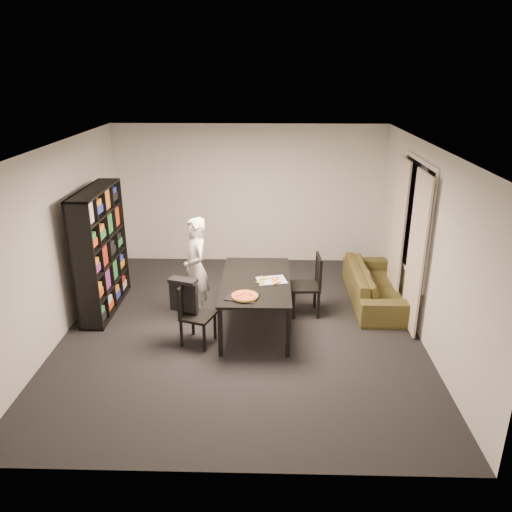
{
  "coord_description": "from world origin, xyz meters",
  "views": [
    {
      "loc": [
        0.38,
        -6.37,
        3.55
      ],
      "look_at": [
        0.2,
        0.19,
        1.05
      ],
      "focal_mm": 35.0,
      "sensor_mm": 36.0,
      "label": 1
    }
  ],
  "objects_px": {
    "baking_tray": "(242,297)",
    "sofa": "(375,285)",
    "dining_table": "(256,284)",
    "chair_right": "(311,281)",
    "pepperoni_pizza": "(245,296)",
    "chair_left": "(192,310)",
    "bookshelf": "(101,251)",
    "person": "(196,268)"
  },
  "relations": [
    {
      "from": "bookshelf",
      "to": "pepperoni_pizza",
      "type": "relative_size",
      "value": 5.43
    },
    {
      "from": "baking_tray",
      "to": "dining_table",
      "type": "bearing_deg",
      "value": 74.14
    },
    {
      "from": "dining_table",
      "to": "person",
      "type": "xyz_separation_m",
      "value": [
        -0.89,
        0.32,
        0.11
      ]
    },
    {
      "from": "pepperoni_pizza",
      "to": "chair_right",
      "type": "bearing_deg",
      "value": 46.85
    },
    {
      "from": "chair_left",
      "to": "baking_tray",
      "type": "distance_m",
      "value": 0.73
    },
    {
      "from": "pepperoni_pizza",
      "to": "baking_tray",
      "type": "bearing_deg",
      "value": 152.44
    },
    {
      "from": "dining_table",
      "to": "baking_tray",
      "type": "xyz_separation_m",
      "value": [
        -0.16,
        -0.57,
        0.07
      ]
    },
    {
      "from": "dining_table",
      "to": "chair_right",
      "type": "distance_m",
      "value": 0.93
    },
    {
      "from": "chair_right",
      "to": "sofa",
      "type": "distance_m",
      "value": 1.18
    },
    {
      "from": "bookshelf",
      "to": "baking_tray",
      "type": "bearing_deg",
      "value": -26.17
    },
    {
      "from": "chair_left",
      "to": "pepperoni_pizza",
      "type": "xyz_separation_m",
      "value": [
        0.72,
        -0.11,
        0.27
      ]
    },
    {
      "from": "chair_left",
      "to": "baking_tray",
      "type": "height_order",
      "value": "chair_left"
    },
    {
      "from": "baking_tray",
      "to": "pepperoni_pizza",
      "type": "xyz_separation_m",
      "value": [
        0.03,
        -0.02,
        0.02
      ]
    },
    {
      "from": "dining_table",
      "to": "chair_left",
      "type": "xyz_separation_m",
      "value": [
        -0.85,
        -0.48,
        -0.18
      ]
    },
    {
      "from": "baking_tray",
      "to": "sofa",
      "type": "distance_m",
      "value": 2.54
    },
    {
      "from": "bookshelf",
      "to": "pepperoni_pizza",
      "type": "height_order",
      "value": "bookshelf"
    },
    {
      "from": "dining_table",
      "to": "sofa",
      "type": "bearing_deg",
      "value": 24.85
    },
    {
      "from": "pepperoni_pizza",
      "to": "sofa",
      "type": "relative_size",
      "value": 0.18
    },
    {
      "from": "sofa",
      "to": "chair_right",
      "type": "bearing_deg",
      "value": 112.75
    },
    {
      "from": "sofa",
      "to": "pepperoni_pizza",
      "type": "bearing_deg",
      "value": 125.93
    },
    {
      "from": "chair_right",
      "to": "pepperoni_pizza",
      "type": "relative_size",
      "value": 2.67
    },
    {
      "from": "person",
      "to": "baking_tray",
      "type": "distance_m",
      "value": 1.15
    },
    {
      "from": "person",
      "to": "sofa",
      "type": "relative_size",
      "value": 0.79
    },
    {
      "from": "baking_tray",
      "to": "chair_left",
      "type": "bearing_deg",
      "value": 172.52
    },
    {
      "from": "chair_right",
      "to": "sofa",
      "type": "height_order",
      "value": "chair_right"
    },
    {
      "from": "chair_left",
      "to": "person",
      "type": "height_order",
      "value": "person"
    },
    {
      "from": "bookshelf",
      "to": "chair_right",
      "type": "bearing_deg",
      "value": -1.49
    },
    {
      "from": "sofa",
      "to": "baking_tray",
      "type": "bearing_deg",
      "value": 125.15
    },
    {
      "from": "chair_right",
      "to": "pepperoni_pizza",
      "type": "xyz_separation_m",
      "value": [
        -0.95,
        -1.01,
        0.22
      ]
    },
    {
      "from": "chair_right",
      "to": "bookshelf",
      "type": "bearing_deg",
      "value": -94.83
    },
    {
      "from": "baking_tray",
      "to": "sofa",
      "type": "height_order",
      "value": "baking_tray"
    },
    {
      "from": "dining_table",
      "to": "chair_left",
      "type": "distance_m",
      "value": 0.99
    },
    {
      "from": "chair_left",
      "to": "chair_right",
      "type": "height_order",
      "value": "chair_right"
    },
    {
      "from": "chair_right",
      "to": "sofa",
      "type": "bearing_deg",
      "value": 109.41
    },
    {
      "from": "chair_right",
      "to": "sofa",
      "type": "relative_size",
      "value": 0.48
    },
    {
      "from": "dining_table",
      "to": "pepperoni_pizza",
      "type": "height_order",
      "value": "pepperoni_pizza"
    },
    {
      "from": "bookshelf",
      "to": "person",
      "type": "xyz_separation_m",
      "value": [
        1.46,
        -0.19,
        -0.18
      ]
    },
    {
      "from": "bookshelf",
      "to": "dining_table",
      "type": "relative_size",
      "value": 1.09
    },
    {
      "from": "chair_right",
      "to": "person",
      "type": "bearing_deg",
      "value": -89.63
    },
    {
      "from": "person",
      "to": "baking_tray",
      "type": "bearing_deg",
      "value": 14.68
    },
    {
      "from": "bookshelf",
      "to": "sofa",
      "type": "distance_m",
      "value": 4.3
    },
    {
      "from": "dining_table",
      "to": "person",
      "type": "bearing_deg",
      "value": 160.53
    }
  ]
}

